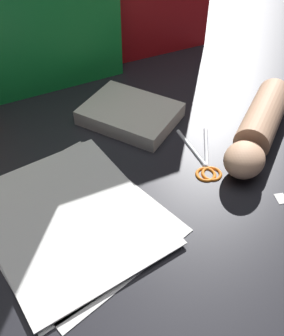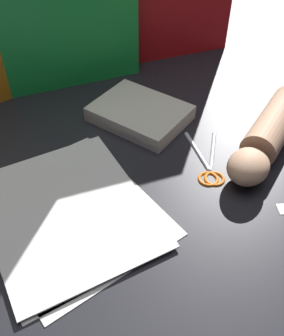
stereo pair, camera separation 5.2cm
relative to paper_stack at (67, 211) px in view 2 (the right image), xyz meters
name	(u,v)px [view 2 (the right image)]	position (x,y,z in m)	size (l,w,h in m)	color
ground_plane	(133,187)	(0.13, -0.01, 0.00)	(6.00, 6.00, 0.00)	black
paper_stack	(67,211)	(0.00, 0.00, 0.00)	(0.31, 0.36, 0.01)	white
book_closed	(140,113)	(0.27, 0.17, 0.01)	(0.23, 0.25, 0.04)	silver
scissors	(208,165)	(0.30, -0.04, 0.00)	(0.14, 0.18, 0.01)	silver
hand_forearm	(268,134)	(0.44, -0.06, 0.03)	(0.32, 0.21, 0.08)	tan
paper_scrap_near	(243,173)	(0.35, -0.09, 0.00)	(0.03, 0.03, 0.00)	white
paper_scrap_mid	(283,209)	(0.34, -0.20, 0.00)	(0.03, 0.03, 0.00)	white
pen	(41,236)	(-0.06, -0.03, 0.00)	(0.07, 0.10, 0.01)	black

